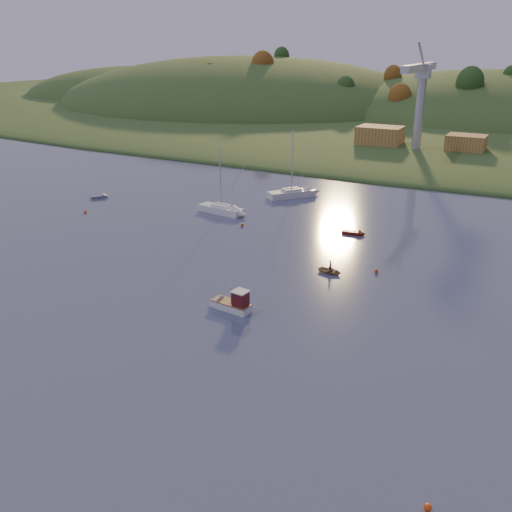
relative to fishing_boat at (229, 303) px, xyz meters
The scene contains 22 objects.
ground 26.64m from the fishing_boat, 97.85° to the right, with size 500.00×500.00×0.00m, color #3A435F.
far_shore 203.66m from the fishing_boat, 91.02° to the left, with size 620.00×220.00×1.50m, color #2D4C1E.
shore_slope 138.67m from the fishing_boat, 91.50° to the left, with size 640.00×150.00×7.00m, color #2D4C1E.
hill_left_far 249.71m from the fishing_boat, 130.94° to the left, with size 120.00×100.00×32.00m, color #2D4C1E.
hill_left 197.27m from the fishing_boat, 118.34° to the left, with size 170.00×140.00×44.00m, color #2D4C1E.
hill_center 183.74m from the fishing_boat, 88.02° to the left, with size 140.00×120.00×36.00m, color #2D4C1E.
hillside_trees 158.67m from the fishing_boat, 91.31° to the left, with size 280.00×50.00×32.00m, color #1D4418, non-canonical shape.
wharf 95.63m from the fishing_boat, 89.18° to the left, with size 42.00×16.00×2.40m, color slate.
shed_west 97.41m from the fishing_boat, 96.87° to the left, with size 11.00×8.00×4.80m, color olive.
shed_east 98.14m from the fishing_boat, 84.52° to the left, with size 9.00×7.00×4.00m, color olive.
dock_crane 93.48m from the fishing_boat, 91.02° to the left, with size 3.20×28.00×20.30m.
fishing_boat is the anchor object (origin of this frame).
sailboat_near 48.78m from the fishing_boat, 106.36° to the left, with size 7.91×8.62×12.51m.
sailboat_far 37.35m from the fishing_boat, 122.33° to the left, with size 8.49×3.61×11.41m.
canoe 16.05m from the fishing_boat, 67.49° to the left, with size 2.20×3.09×0.64m, color #957D52.
paddler 16.05m from the fishing_boat, 67.49° to the left, with size 0.54×0.35×1.48m, color black.
red_tender 31.40m from the fishing_boat, 82.22° to the left, with size 3.72×1.57×1.23m.
grey_dinghy 53.91m from the fishing_boat, 146.44° to the left, with size 3.03×3.20×1.20m.
buoy_0 31.77m from the fishing_boat, 36.72° to the right, with size 0.50×0.50×0.50m, color #E9440C.
buoy_1 20.98m from the fishing_boat, 57.47° to the left, with size 0.50×0.50×0.50m, color #E9440C.
buoy_2 45.53m from the fishing_boat, 152.86° to the left, with size 0.50×0.50×0.50m, color #E9440C.
buoy_3 29.81m from the fishing_boat, 116.24° to the left, with size 0.50×0.50×0.50m, color #E9440C.
Camera 1 is at (32.53, -22.07, 27.43)m, focal length 40.00 mm.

